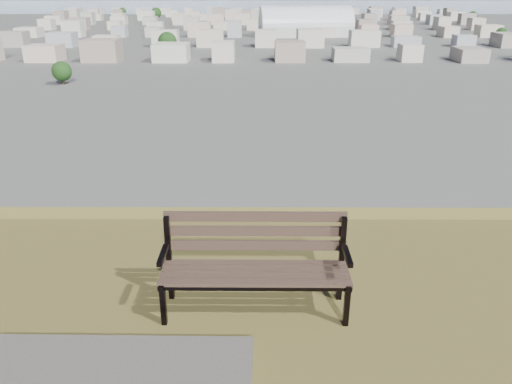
{
  "coord_description": "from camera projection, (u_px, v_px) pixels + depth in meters",
  "views": [
    {
      "loc": [
        -1.11,
        -1.48,
        27.63
      ],
      "look_at": [
        -1.13,
        4.15,
        25.3
      ],
      "focal_mm": 35.0,
      "sensor_mm": 36.0,
      "label": 1
    }
  ],
  "objects": [
    {
      "name": "bay_water",
      "position": [
        259.0,
        3.0,
        843.25
      ],
      "size": [
        2400.0,
        700.0,
        0.12
      ],
      "primitive_type": "cube",
      "color": "gray",
      "rests_on": "ground"
    },
    {
      "name": "park_bench",
      "position": [
        255.0,
        259.0,
        4.26
      ],
      "size": [
        1.59,
        0.52,
        0.83
      ],
      "rotation": [
        0.0,
        0.0,
        -0.0
      ],
      "color": "#49342A",
      "rests_on": "hilltop_mesa"
    },
    {
      "name": "arena",
      "position": [
        305.0,
        27.0,
        292.05
      ],
      "size": [
        55.13,
        28.31,
        22.34
      ],
      "rotation": [
        0.0,
        0.0,
        0.12
      ],
      "color": "silver",
      "rests_on": "ground"
    },
    {
      "name": "city_blocks",
      "position": [
        260.0,
        20.0,
        374.94
      ],
      "size": [
        395.0,
        361.0,
        7.0
      ],
      "color": "beige",
      "rests_on": "ground"
    },
    {
      "name": "city_trees",
      "position": [
        217.0,
        26.0,
        304.85
      ],
      "size": [
        406.52,
        387.2,
        9.98
      ],
      "color": "#332119",
      "rests_on": "ground"
    }
  ]
}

